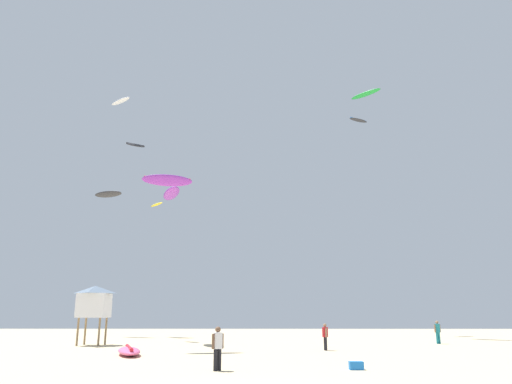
{
  "coord_description": "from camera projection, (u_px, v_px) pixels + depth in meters",
  "views": [
    {
      "loc": [
        0.28,
        -13.49,
        2.19
      ],
      "look_at": [
        0.0,
        21.66,
        11.07
      ],
      "focal_mm": 33.81,
      "sensor_mm": 36.0,
      "label": 1
    }
  ],
  "objects": [
    {
      "name": "kite_aloft_3",
      "position": [
        121.0,
        101.0,
        56.08
      ],
      "size": [
        3.18,
        2.9,
        0.53
      ],
      "color": "white"
    },
    {
      "name": "kite_aloft_4",
      "position": [
        366.0,
        94.0,
        52.05
      ],
      "size": [
        3.3,
        3.32,
        0.47
      ],
      "color": "green"
    },
    {
      "name": "person_midground",
      "position": [
        325.0,
        335.0,
        29.63
      ],
      "size": [
        0.36,
        0.52,
        1.59
      ],
      "rotation": [
        0.0,
        0.0,
        3.34
      ],
      "color": "black",
      "rests_on": "ground"
    },
    {
      "name": "person_foreground",
      "position": [
        218.0,
        345.0,
        19.14
      ],
      "size": [
        0.44,
        0.41,
        1.68
      ],
      "rotation": [
        0.0,
        0.0,
        2.3
      ],
      "color": "black",
      "rests_on": "ground"
    },
    {
      "name": "kite_aloft_7",
      "position": [
        358.0,
        120.0,
        57.61
      ],
      "size": [
        2.64,
        1.95,
        0.32
      ],
      "color": "#2D2D33"
    },
    {
      "name": "kite_aloft_6",
      "position": [
        171.0,
        194.0,
        38.47
      ],
      "size": [
        2.39,
        4.51,
        0.67
      ],
      "color": "purple"
    },
    {
      "name": "kite_aloft_1",
      "position": [
        157.0,
        205.0,
        42.88
      ],
      "size": [
        1.72,
        1.94,
        0.41
      ],
      "color": "yellow"
    },
    {
      "name": "kite_aloft_2",
      "position": [
        135.0,
        145.0,
        52.83
      ],
      "size": [
        2.19,
        1.72,
        0.56
      ],
      "color": "#2D2D33"
    },
    {
      "name": "kite_aloft_0",
      "position": [
        167.0,
        180.0,
        31.89
      ],
      "size": [
        3.42,
        1.71,
        0.84
      ],
      "color": "purple"
    },
    {
      "name": "kite_aloft_5",
      "position": [
        108.0,
        194.0,
        51.38
      ],
      "size": [
        3.54,
        2.16,
        0.75
      ],
      "color": "#2D2D33"
    },
    {
      "name": "kite_grounded_near",
      "position": [
        129.0,
        351.0,
        25.94
      ],
      "size": [
        2.38,
        4.23,
        0.48
      ],
      "color": "#E5598C",
      "rests_on": "ground"
    },
    {
      "name": "person_left",
      "position": [
        438.0,
        330.0,
        36.0
      ],
      "size": [
        0.52,
        0.38,
        1.66
      ],
      "rotation": [
        0.0,
        0.0,
        5.06
      ],
      "color": "teal",
      "rests_on": "ground"
    },
    {
      "name": "cooler_box",
      "position": [
        356.0,
        366.0,
        19.33
      ],
      "size": [
        0.56,
        0.36,
        0.32
      ],
      "primitive_type": "cube",
      "color": "blue",
      "rests_on": "ground"
    },
    {
      "name": "lifeguard_tower",
      "position": [
        94.0,
        301.0,
        34.81
      ],
      "size": [
        2.3,
        2.3,
        4.15
      ],
      "color": "#8C704C",
      "rests_on": "ground"
    }
  ]
}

